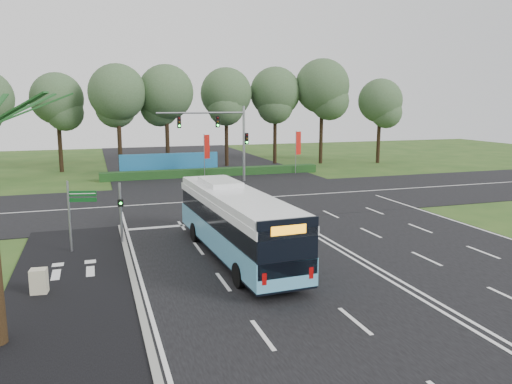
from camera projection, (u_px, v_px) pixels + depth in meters
ground at (317, 238)px, 27.22m from camera, size 120.00×120.00×0.00m
road_main at (317, 238)px, 27.22m from camera, size 20.00×120.00×0.04m
road_cross at (251, 198)px, 38.44m from camera, size 120.00×14.00×0.05m
bike_path at (73, 282)px, 20.57m from camera, size 5.00×18.00×0.06m
kerb_strip at (132, 275)px, 21.31m from camera, size 0.25×18.00×0.12m
city_bus at (236, 223)px, 23.57m from camera, size 3.08×12.02×3.42m
pedestrian_signal at (121, 211)px, 25.83m from camera, size 0.30×0.41×3.25m
street_sign at (76, 207)px, 24.29m from camera, size 1.37×0.39×3.59m
utility_cabinet at (39, 282)px, 19.21m from camera, size 0.66×0.57×1.02m
banner_flag_mid at (206, 149)px, 48.32m from camera, size 0.62×0.23×4.34m
banner_flag_right at (298, 146)px, 51.60m from camera, size 0.65×0.18×4.45m
traffic_light_gantry at (225, 132)px, 45.63m from camera, size 8.41×0.28×7.00m
hedge at (213, 172)px, 50.06m from camera, size 22.00×1.20×0.80m
blue_hoarding at (170, 164)px, 51.05m from camera, size 10.00×0.30×2.20m
eucalyptus_row at (209, 94)px, 55.06m from camera, size 48.03×8.85×12.45m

